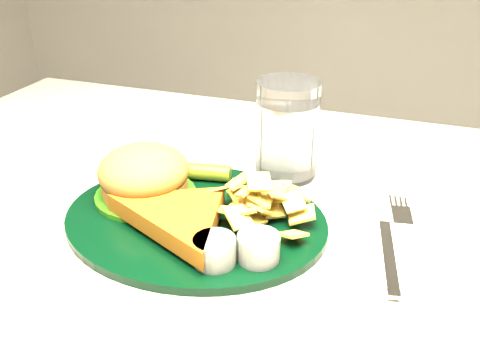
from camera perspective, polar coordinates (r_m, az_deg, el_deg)
The scene contains 4 objects.
dinner_plate at distance 0.62m, azimuth -4.91°, elevation -1.82°, with size 0.31×0.26×0.07m, color black, non-canonical shape.
water_glass at distance 0.72m, azimuth 5.06°, elevation 5.37°, with size 0.08×0.08×0.13m, color white.
fork_napkin at distance 0.60m, azimuth 15.68°, elevation -7.28°, with size 0.13×0.18×0.01m, color white, non-canonical shape.
ramekin at distance 0.83m, azimuth -8.67°, elevation 4.39°, with size 0.05×0.05×0.03m, color white.
Camera 1 is at (0.16, -0.51, 1.09)m, focal length 40.00 mm.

